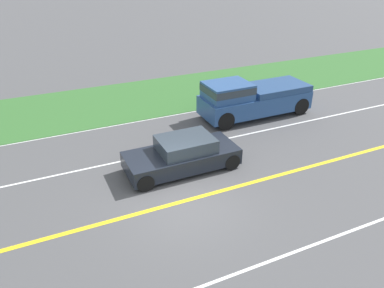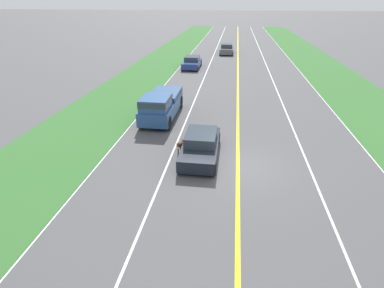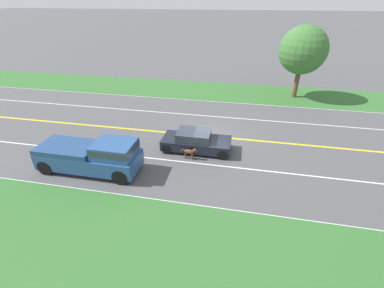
# 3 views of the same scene
# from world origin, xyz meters

# --- Properties ---
(ground_plane) EXTENTS (400.00, 400.00, 0.00)m
(ground_plane) POSITION_xyz_m (0.00, 0.00, 0.00)
(ground_plane) COLOR #4C4C4F
(centre_divider_line) EXTENTS (0.18, 160.00, 0.01)m
(centre_divider_line) POSITION_xyz_m (0.00, 0.00, 0.00)
(centre_divider_line) COLOR yellow
(centre_divider_line) RESTS_ON ground
(lane_edge_line_right) EXTENTS (0.14, 160.00, 0.01)m
(lane_edge_line_right) POSITION_xyz_m (7.00, 0.00, 0.00)
(lane_edge_line_right) COLOR white
(lane_edge_line_right) RESTS_ON ground
(lane_dash_same_dir) EXTENTS (0.10, 160.00, 0.01)m
(lane_dash_same_dir) POSITION_xyz_m (3.50, 0.00, 0.00)
(lane_dash_same_dir) COLOR white
(lane_dash_same_dir) RESTS_ON ground
(lane_dash_oncoming) EXTENTS (0.10, 160.00, 0.01)m
(lane_dash_oncoming) POSITION_xyz_m (-3.50, 0.00, 0.00)
(lane_dash_oncoming) COLOR white
(lane_dash_oncoming) RESTS_ON ground
(grass_verge_right) EXTENTS (6.00, 160.00, 0.03)m
(grass_verge_right) POSITION_xyz_m (10.00, 0.00, 0.01)
(grass_verge_right) COLOR #33662D
(grass_verge_right) RESTS_ON ground
(ego_car) EXTENTS (1.84, 4.31, 1.30)m
(ego_car) POSITION_xyz_m (1.96, -0.77, 0.61)
(ego_car) COLOR black
(ego_car) RESTS_ON ground
(dog) EXTENTS (0.29, 1.08, 0.79)m
(dog) POSITION_xyz_m (3.09, -0.91, 0.49)
(dog) COLOR brown
(dog) RESTS_ON ground
(pickup_truck) EXTENTS (2.03, 5.62, 1.92)m
(pickup_truck) POSITION_xyz_m (5.27, -5.93, 0.98)
(pickup_truck) COLOR #284C84
(pickup_truck) RESTS_ON ground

